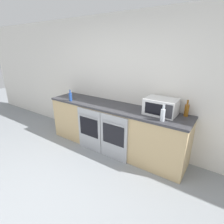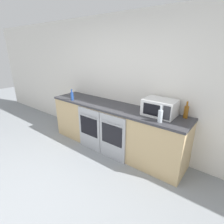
% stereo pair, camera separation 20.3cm
% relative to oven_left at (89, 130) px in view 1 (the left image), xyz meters
% --- Properties ---
extents(ground_plane, '(16.00, 16.00, 0.00)m').
position_rel_oven_left_xyz_m(ground_plane, '(0.36, -1.57, -0.44)').
color(ground_plane, gray).
extents(wall_back, '(10.00, 0.06, 2.60)m').
position_rel_oven_left_xyz_m(wall_back, '(0.36, 0.67, 0.86)').
color(wall_back, silver).
rests_on(wall_back, ground_plane).
extents(counter_back, '(2.94, 0.65, 0.93)m').
position_rel_oven_left_xyz_m(counter_back, '(0.36, 0.33, 0.02)').
color(counter_back, tan).
rests_on(counter_back, ground_plane).
extents(oven_left, '(0.57, 0.06, 0.87)m').
position_rel_oven_left_xyz_m(oven_left, '(0.00, 0.00, 0.00)').
color(oven_left, '#A8AAAF').
rests_on(oven_left, ground_plane).
extents(oven_right, '(0.57, 0.06, 0.87)m').
position_rel_oven_left_xyz_m(oven_right, '(0.58, 0.00, 0.00)').
color(oven_right, '#A8AAAF').
rests_on(oven_right, ground_plane).
extents(microwave, '(0.52, 0.38, 0.27)m').
position_rel_oven_left_xyz_m(microwave, '(1.27, 0.40, 0.62)').
color(microwave, silver).
rests_on(microwave, counter_back).
extents(bottle_amber, '(0.07, 0.07, 0.27)m').
position_rel_oven_left_xyz_m(bottle_amber, '(1.65, 0.54, 0.59)').
color(bottle_amber, '#8C5114').
rests_on(bottle_amber, counter_back).
extents(bottle_clear, '(0.07, 0.07, 0.26)m').
position_rel_oven_left_xyz_m(bottle_clear, '(1.40, 0.13, 0.59)').
color(bottle_clear, silver).
rests_on(bottle_clear, counter_back).
extents(bottle_blue, '(0.06, 0.06, 0.24)m').
position_rel_oven_left_xyz_m(bottle_blue, '(-0.57, 0.09, 0.58)').
color(bottle_blue, '#234793').
rests_on(bottle_blue, counter_back).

